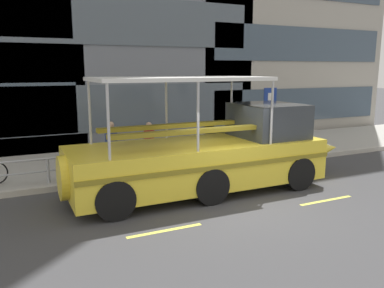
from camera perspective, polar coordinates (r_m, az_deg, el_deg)
The scene contains 10 objects.
ground_plane at distance 10.90m, azimuth 5.96°, elevation -8.39°, with size 120.00×120.00×0.00m, color #3D3D3F.
sidewalk at distance 15.74m, azimuth -4.68°, elevation -2.00°, with size 32.00×4.80×0.18m, color #A8A59E.
curb_edge at distance 13.51m, azimuth -0.92°, elevation -4.13°, with size 32.00×0.18×0.18m, color #B2ADA3.
lane_centreline at distance 10.10m, azimuth 9.02°, elevation -10.05°, with size 25.80×0.12×0.01m.
curb_guardrail at distance 13.42m, azimuth -4.02°, elevation -1.50°, with size 11.42×0.09×0.79m.
parking_sign at distance 16.14m, azimuth 11.21°, elevation 5.00°, with size 0.60×0.12×2.67m.
duck_tour_boat at distance 11.69m, azimuth 3.31°, elevation -1.45°, with size 9.36×2.57×3.37m.
pedestrian_near_bow at distance 15.73m, azimuth 7.73°, elevation 1.71°, with size 0.28×0.40×1.54m.
pedestrian_mid_left at distance 14.32m, azimuth -6.27°, elevation 0.80°, with size 0.30×0.36×1.52m.
pedestrian_mid_right at distance 13.55m, azimuth -11.69°, elevation 0.44°, with size 0.37×0.36×1.67m.
Camera 1 is at (-5.41, -8.76, 3.59)m, focal length 36.57 mm.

